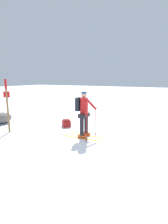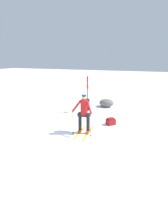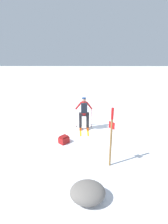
% 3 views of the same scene
% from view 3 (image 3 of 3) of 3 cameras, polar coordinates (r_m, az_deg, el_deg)
% --- Properties ---
extents(ground_plane, '(80.00, 80.00, 0.00)m').
position_cam_3_polar(ground_plane, '(9.96, -0.31, -4.15)').
color(ground_plane, white).
extents(skier, '(0.95, 1.63, 1.76)m').
position_cam_3_polar(skier, '(8.97, 0.00, -0.01)').
color(skier, gold).
rests_on(skier, ground_plane).
extents(dropped_backpack, '(0.53, 0.53, 0.34)m').
position_cam_3_polar(dropped_backpack, '(8.07, -6.59, -8.94)').
color(dropped_backpack, maroon).
rests_on(dropped_backpack, ground_plane).
extents(trail_marker, '(0.18, 0.19, 2.22)m').
position_cam_3_polar(trail_marker, '(6.10, 8.91, -6.79)').
color(trail_marker, olive).
rests_on(trail_marker, ground_plane).
extents(rock_boulder, '(0.99, 0.84, 0.55)m').
position_cam_3_polar(rock_boulder, '(5.31, 1.19, -24.75)').
color(rock_boulder, slate).
rests_on(rock_boulder, ground_plane).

